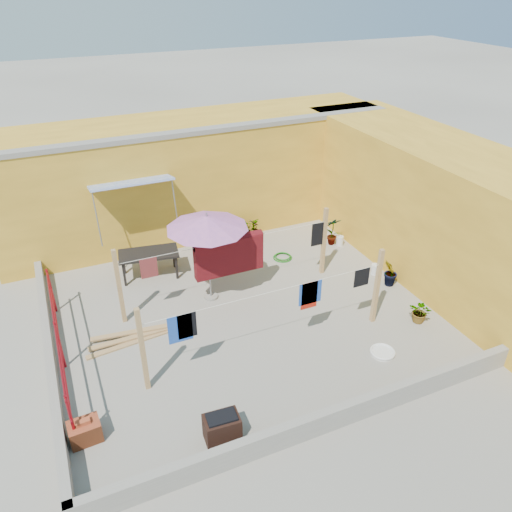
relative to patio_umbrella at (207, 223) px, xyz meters
name	(u,v)px	position (x,y,z in m)	size (l,w,h in m)	color
ground	(243,313)	(0.46, -0.88, -1.97)	(80.00, 80.00, 0.00)	#9E998E
wall_back	(196,174)	(0.96, 3.81, -0.36)	(11.00, 3.27, 3.21)	gold
wall_right	(437,209)	(5.66, -0.88, -0.37)	(2.40, 9.00, 3.20)	gold
parapet_front	(326,421)	(0.46, -4.46, -1.75)	(8.30, 0.16, 0.44)	gray
parapet_left	(50,355)	(-3.62, -0.88, -1.75)	(0.16, 7.30, 0.44)	gray
red_railing	(58,338)	(-3.39, -1.08, -1.25)	(0.05, 4.20, 1.10)	maroon
clothesline_rig	(234,263)	(0.46, -0.36, -0.92)	(5.09, 2.35, 1.80)	tan
patio_umbrella	(207,223)	(0.00, 0.00, 0.00)	(2.19, 2.19, 2.19)	gray
outdoor_table	(149,255)	(-1.07, 1.52, -1.36)	(1.54, 0.94, 0.68)	black
brick_stack	(85,431)	(-3.24, -3.04, -1.78)	(0.53, 0.40, 0.44)	#9B4623
lumber_pile	(133,337)	(-2.01, -0.80, -1.91)	(1.99, 0.57, 0.12)	tan
brazier	(222,428)	(-1.18, -3.93, -1.72)	(0.61, 0.43, 0.52)	black
white_basin	(382,352)	(2.50, -3.28, -1.92)	(0.51, 0.51, 0.09)	silver
water_jug_a	(340,241)	(4.16, 0.97, -1.83)	(0.20, 0.20, 0.31)	silver
water_jug_b	(375,269)	(4.16, -0.68, -1.83)	(0.20, 0.20, 0.31)	silver
green_hose	(283,257)	(2.37, 0.97, -1.94)	(0.51, 0.51, 0.08)	#186716
plant_back_a	(247,229)	(1.91, 2.32, -1.62)	(0.62, 0.54, 0.69)	#1E5919
plant_back_b	(254,229)	(2.12, 2.32, -1.68)	(0.33, 0.33, 0.59)	#1E5919
plant_right_a	(333,231)	(3.99, 1.13, -1.55)	(0.44, 0.30, 0.84)	#1E5919
plant_right_b	(391,273)	(4.16, -1.28, -1.61)	(0.40, 0.32, 0.72)	#1E5919
plant_right_c	(421,312)	(3.88, -2.73, -1.70)	(0.48, 0.41, 0.53)	#1E5919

